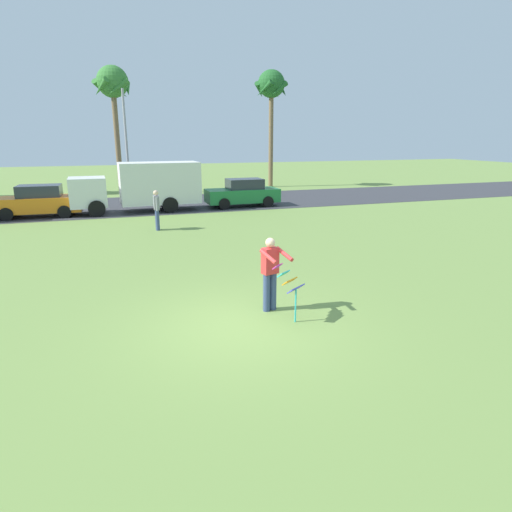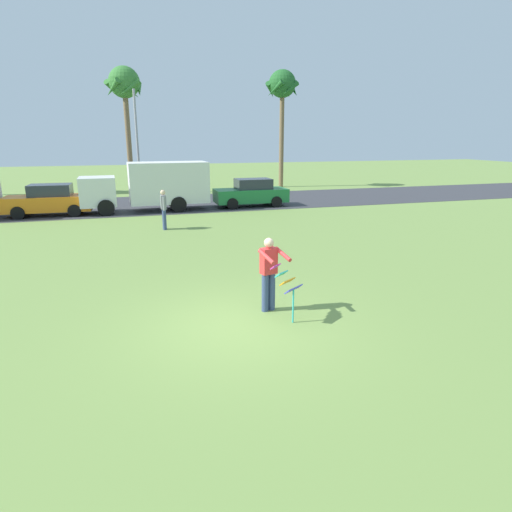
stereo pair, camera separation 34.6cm
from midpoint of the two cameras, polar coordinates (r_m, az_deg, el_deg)
The scene contains 11 objects.
ground_plane at distance 9.37m, azimuth -3.29°, elevation -9.22°, with size 120.00×120.00×0.00m, color olive.
road_strip at distance 26.98m, azimuth -13.82°, elevation 6.62°, with size 120.00×8.00×0.01m, color #38383D.
person_kite_flyer at distance 9.83m, azimuth 0.92°, elevation -2.05°, with size 0.66×0.74×1.73m.
kite_held at distance 9.34m, azimuth 3.41°, elevation -3.66°, with size 0.66×0.73×1.24m.
parked_car_orange at distance 24.68m, azimuth -27.17°, elevation 6.41°, with size 4.25×1.93×1.60m.
parked_truck_white_box at distance 24.39m, azimuth -14.93°, elevation 9.00°, with size 6.76×2.26×2.62m.
parked_car_green at distance 25.44m, azimuth -2.15°, elevation 8.29°, with size 4.20×1.84×1.60m.
palm_tree_right_near at distance 32.80m, azimuth -18.66°, elevation 20.33°, with size 2.58×2.71×8.60m.
palm_tree_centre_far at distance 35.98m, azimuth 1.75°, elevation 21.14°, with size 2.58×2.71×8.98m.
streetlight_pole at distance 31.36m, azimuth -17.13°, elevation 14.89°, with size 0.24×1.65×7.00m.
person_walker_near at distance 19.23m, azimuth -13.48°, elevation 6.08°, with size 0.22×0.57×1.73m.
Camera 1 is at (-2.38, -8.18, 3.89)m, focal length 30.30 mm.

